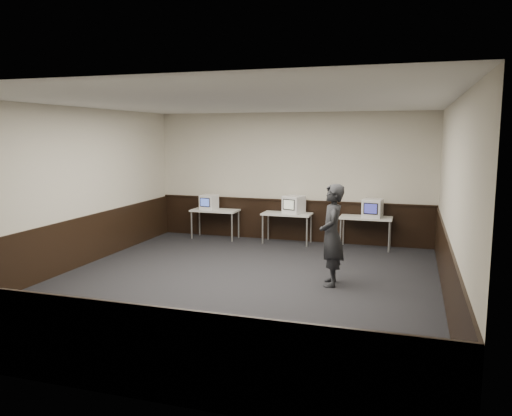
{
  "coord_description": "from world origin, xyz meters",
  "views": [
    {
      "loc": [
        2.89,
        -8.13,
        2.65
      ],
      "look_at": [
        -0.17,
        1.6,
        1.15
      ],
      "focal_mm": 35.0,
      "sensor_mm": 36.0,
      "label": 1
    }
  ],
  "objects_px": {
    "desk_right": "(366,220)",
    "emac_left": "(209,202)",
    "emac_right": "(373,208)",
    "emac_center": "(294,204)",
    "desk_left": "(215,212)",
    "desk_center": "(287,216)",
    "person": "(332,235)"
  },
  "relations": [
    {
      "from": "desk_right",
      "to": "person",
      "type": "bearing_deg",
      "value": -95.77
    },
    {
      "from": "desk_center",
      "to": "person",
      "type": "xyz_separation_m",
      "value": [
        1.58,
        -3.13,
        0.22
      ]
    },
    {
      "from": "desk_right",
      "to": "emac_center",
      "type": "distance_m",
      "value": 1.77
    },
    {
      "from": "emac_right",
      "to": "person",
      "type": "height_order",
      "value": "person"
    },
    {
      "from": "desk_left",
      "to": "desk_center",
      "type": "height_order",
      "value": "same"
    },
    {
      "from": "emac_right",
      "to": "desk_right",
      "type": "bearing_deg",
      "value": 169.37
    },
    {
      "from": "emac_center",
      "to": "emac_right",
      "type": "distance_m",
      "value": 1.89
    },
    {
      "from": "desk_right",
      "to": "emac_left",
      "type": "bearing_deg",
      "value": -179.86
    },
    {
      "from": "desk_right",
      "to": "emac_right",
      "type": "distance_m",
      "value": 0.33
    },
    {
      "from": "desk_center",
      "to": "emac_left",
      "type": "bearing_deg",
      "value": -179.72
    },
    {
      "from": "emac_left",
      "to": "emac_center",
      "type": "distance_m",
      "value": 2.22
    },
    {
      "from": "desk_left",
      "to": "desk_right",
      "type": "relative_size",
      "value": 1.0
    },
    {
      "from": "emac_center",
      "to": "person",
      "type": "height_order",
      "value": "person"
    },
    {
      "from": "desk_center",
      "to": "emac_center",
      "type": "relative_size",
      "value": 2.12
    },
    {
      "from": "person",
      "to": "desk_center",
      "type": "bearing_deg",
      "value": -163.07
    },
    {
      "from": "desk_left",
      "to": "emac_right",
      "type": "xyz_separation_m",
      "value": [
        3.95,
        -0.04,
        0.29
      ]
    },
    {
      "from": "desk_left",
      "to": "emac_center",
      "type": "xyz_separation_m",
      "value": [
        2.06,
        0.03,
        0.29
      ]
    },
    {
      "from": "emac_center",
      "to": "person",
      "type": "xyz_separation_m",
      "value": [
        1.43,
        -3.16,
        -0.06
      ]
    },
    {
      "from": "desk_left",
      "to": "desk_right",
      "type": "xyz_separation_m",
      "value": [
        3.8,
        0.0,
        0.0
      ]
    },
    {
      "from": "emac_center",
      "to": "desk_center",
      "type": "bearing_deg",
      "value": -150.92
    },
    {
      "from": "desk_center",
      "to": "emac_right",
      "type": "bearing_deg",
      "value": -1.25
    },
    {
      "from": "desk_right",
      "to": "emac_left",
      "type": "height_order",
      "value": "emac_left"
    },
    {
      "from": "desk_right",
      "to": "emac_right",
      "type": "height_order",
      "value": "emac_right"
    },
    {
      "from": "desk_left",
      "to": "emac_left",
      "type": "relative_size",
      "value": 2.68
    },
    {
      "from": "desk_right",
      "to": "emac_center",
      "type": "xyz_separation_m",
      "value": [
        -1.74,
        0.03,
        0.29
      ]
    },
    {
      "from": "emac_left",
      "to": "emac_right",
      "type": "relative_size",
      "value": 0.88
    },
    {
      "from": "emac_right",
      "to": "emac_center",
      "type": "bearing_deg",
      "value": -175.83
    },
    {
      "from": "emac_center",
      "to": "desk_left",
      "type": "bearing_deg",
      "value": -160.83
    },
    {
      "from": "person",
      "to": "emac_left",
      "type": "bearing_deg",
      "value": -140.45
    },
    {
      "from": "emac_right",
      "to": "desk_left",
      "type": "bearing_deg",
      "value": -174.22
    },
    {
      "from": "desk_left",
      "to": "desk_center",
      "type": "relative_size",
      "value": 1.0
    },
    {
      "from": "desk_center",
      "to": "desk_right",
      "type": "distance_m",
      "value": 1.9
    }
  ]
}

